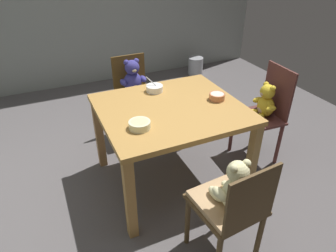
% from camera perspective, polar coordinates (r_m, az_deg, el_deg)
% --- Properties ---
extents(ground_plane, '(5.20, 5.20, 0.04)m').
position_cam_1_polar(ground_plane, '(2.82, 0.42, -10.10)').
color(ground_plane, '#534F50').
extents(dining_table, '(1.12, 1.00, 0.74)m').
position_cam_1_polar(dining_table, '(2.44, 0.48, 1.57)').
color(dining_table, '#A87A3B').
rests_on(dining_table, ground_plane).
extents(teddy_chair_near_front, '(0.43, 0.43, 0.84)m').
position_cam_1_polar(teddy_chair_near_front, '(1.90, 12.02, -13.24)').
color(teddy_chair_near_front, '#4F3B22').
rests_on(teddy_chair_near_front, ground_plane).
extents(teddy_chair_near_right, '(0.39, 0.42, 0.92)m').
position_cam_1_polar(teddy_chair_near_right, '(2.93, 17.83, 3.27)').
color(teddy_chair_near_right, '#522A27').
rests_on(teddy_chair_near_right, ground_plane).
extents(teddy_chair_far_center, '(0.39, 0.38, 0.86)m').
position_cam_1_polar(teddy_chair_far_center, '(3.20, -6.52, 7.36)').
color(teddy_chair_far_center, '#563C19').
rests_on(teddy_chair_far_center, ground_plane).
extents(porridge_bowl_white_far_center, '(0.15, 0.15, 0.13)m').
position_cam_1_polar(porridge_bowl_white_far_center, '(2.64, -2.56, 7.17)').
color(porridge_bowl_white_far_center, white).
rests_on(porridge_bowl_white_far_center, dining_table).
extents(porridge_bowl_terracotta_near_right, '(0.13, 0.13, 0.05)m').
position_cam_1_polar(porridge_bowl_terracotta_near_right, '(2.52, 9.27, 5.54)').
color(porridge_bowl_terracotta_near_right, '#BA6E47').
rests_on(porridge_bowl_terracotta_near_right, dining_table).
extents(porridge_bowl_cream_near_left, '(0.15, 0.15, 0.05)m').
position_cam_1_polar(porridge_bowl_cream_near_left, '(2.10, -5.40, 0.26)').
color(porridge_bowl_cream_near_left, beige).
rests_on(porridge_bowl_cream_near_left, dining_table).
extents(metal_pail, '(0.24, 0.24, 0.28)m').
position_cam_1_polar(metal_pail, '(4.99, 5.23, 11.26)').
color(metal_pail, '#93969B').
rests_on(metal_pail, ground_plane).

